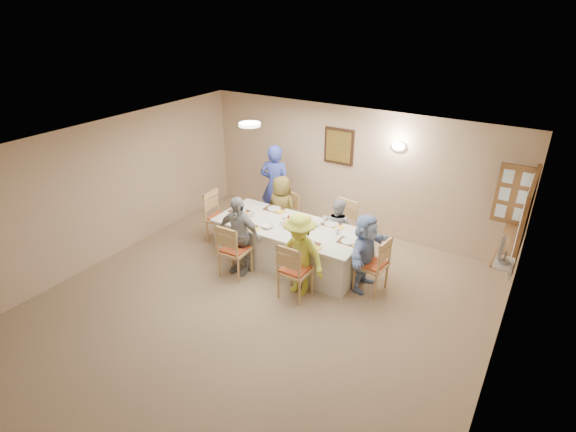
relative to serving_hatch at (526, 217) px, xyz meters
The scene contains 49 objects.
ground 4.28m from the serving_hatch, 143.22° to the right, with size 7.00×7.00×0.00m, color #957D5F.
room_walls 4.01m from the serving_hatch, 143.22° to the right, with size 7.00×7.00×7.00m.
wall_picture 3.67m from the serving_hatch, 163.15° to the left, with size 0.62×0.05×0.72m.
wall_sconce 2.56m from the serving_hatch, 155.76° to the left, with size 0.26×0.09×0.18m, color white.
ceiling_light 4.41m from the serving_hatch, 167.93° to the right, with size 0.36×0.36×0.05m, color white.
serving_hatch is the anchor object (origin of this frame).
hatch_sill 0.54m from the serving_hatch, behind, with size 0.30×1.50×0.05m, color brown.
shutter_door 0.80m from the serving_hatch, 108.89° to the left, with size 0.55×0.04×1.00m, color brown.
fan_shelf 1.36m from the serving_hatch, 93.39° to the right, with size 0.22×0.36×0.03m, color white.
desk_fan 1.36m from the serving_hatch, 94.66° to the right, with size 0.30×0.30×0.28m, color #A5A5A8, non-canonical shape.
dining_table 3.76m from the serving_hatch, 167.19° to the right, with size 2.67×1.13×0.76m, color silver.
chair_back_left 4.23m from the serving_hatch, behind, with size 0.44×0.44×0.92m, color tan, non-canonical shape.
chair_back_right 3.07m from the serving_hatch, behind, with size 0.49×0.49×1.03m, color tan, non-canonical shape.
chair_front_left 4.52m from the serving_hatch, 158.74° to the right, with size 0.48×0.48×1.00m, color tan, non-canonical shape.
chair_front_right 3.46m from the serving_hatch, 151.20° to the right, with size 0.48×0.48×0.99m, color tan, non-canonical shape.
chair_left_end 5.21m from the serving_hatch, behind, with size 0.49×0.49×1.02m, color tan, non-canonical shape.
chair_right_end 2.34m from the serving_hatch, 157.82° to the right, with size 0.47×0.47×0.98m, color tan, non-canonical shape.
diner_back_left 4.19m from the serving_hatch, behind, with size 0.67×0.46×1.33m, color brown.
diner_back_right 3.05m from the serving_hatch, behind, with size 0.59×0.48×1.14m, color #9EA2B1.
diner_front_left 4.43m from the serving_hatch, 160.21° to the right, with size 0.85×0.41×1.41m, color #969696.
diner_front_right 3.35m from the serving_hatch, 153.05° to the right, with size 0.95×0.60×1.40m, color #CAD53B.
diner_right_end 2.38m from the serving_hatch, 159.08° to the right, with size 0.41×1.23×1.32m, color #91ADE4.
caregiver 4.61m from the serving_hatch, behind, with size 0.72×0.55×1.75m, color #3749BD.
placemat_fl 4.34m from the serving_hatch, 163.49° to the right, with size 0.33×0.24×0.01m, color #472B19.
plate_fl 4.34m from the serving_hatch, 163.49° to the right, with size 0.25×0.25×0.02m, color white.
napkin_fl 4.19m from the serving_hatch, 162.11° to the right, with size 0.14×0.14×0.01m, color yellow.
placemat_fr 3.23m from the serving_hatch, 157.27° to the right, with size 0.37×0.27×0.01m, color #472B19.
plate_fr 3.23m from the serving_hatch, 157.27° to the right, with size 0.22×0.22×0.01m, color white.
napkin_fr 3.09m from the serving_hatch, 155.06° to the right, with size 0.15×0.15×0.01m, color yellow.
placemat_bl 4.19m from the serving_hatch, behind, with size 0.37×0.27×0.01m, color #472B19.
plate_bl 4.18m from the serving_hatch, behind, with size 0.25×0.25×0.02m, color white.
napkin_bl 4.01m from the serving_hatch, behind, with size 0.15×0.15×0.01m, color yellow.
placemat_br 3.02m from the serving_hatch, behind, with size 0.32×0.24×0.01m, color #472B19.
plate_br 3.02m from the serving_hatch, behind, with size 0.25×0.25×0.02m, color white.
napkin_br 2.85m from the serving_hatch, behind, with size 0.14×0.14×0.01m, color yellow.
placemat_le 4.73m from the serving_hatch, behind, with size 0.36×0.27×0.01m, color #472B19.
plate_le 4.73m from the serving_hatch, behind, with size 0.25×0.25×0.02m, color white.
napkin_le 4.56m from the serving_hatch, 169.17° to the right, with size 0.13×0.13×0.01m, color yellow.
placemat_re 2.62m from the serving_hatch, 161.52° to the right, with size 0.34×0.25×0.01m, color #472B19.
plate_re 2.62m from the serving_hatch, 161.52° to the right, with size 0.24×0.24×0.01m, color white.
napkin_re 2.47m from the serving_hatch, 158.99° to the right, with size 0.13×0.13×0.01m, color yellow.
teacup_a 4.54m from the serving_hatch, 165.53° to the right, with size 0.12×0.12×0.08m, color white.
teacup_b 3.16m from the serving_hatch, behind, with size 0.11×0.11×0.08m, color white.
bowl_a 4.00m from the serving_hatch, 164.36° to the right, with size 0.27×0.27×0.05m, color white.
bowl_b 3.27m from the serving_hatch, 169.44° to the right, with size 0.24×0.24×0.06m, color white.
condiment_ketchup 3.67m from the serving_hatch, 167.30° to the right, with size 0.10×0.10×0.21m, color #B02B0F.
condiment_brown 3.55m from the serving_hatch, 168.35° to the right, with size 0.09×0.09×0.19m, color brown.
condiment_malt 3.55m from the serving_hatch, 166.13° to the right, with size 0.15×0.15×0.16m, color brown.
drinking_glass 3.79m from the serving_hatch, 168.45° to the right, with size 0.06×0.06×0.10m, color silver.
Camera 1 is at (3.35, -4.33, 4.32)m, focal length 28.00 mm.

